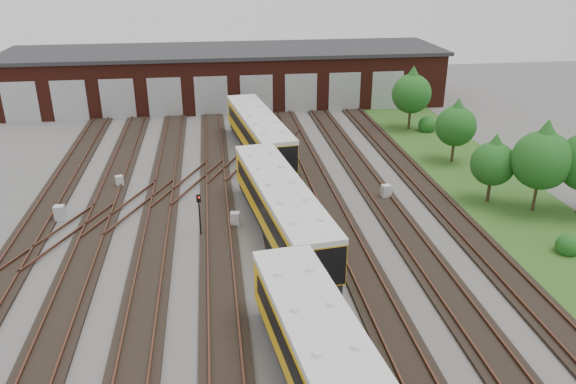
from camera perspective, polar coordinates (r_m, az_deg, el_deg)
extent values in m
plane|color=#4C4A47|center=(32.25, -3.23, -8.30)|extent=(120.00, 120.00, 0.00)
cube|color=#502E20|center=(33.99, -26.43, -8.70)|extent=(0.10, 70.00, 0.15)
cube|color=black|center=(33.13, -20.96, -8.89)|extent=(2.40, 70.00, 0.18)
cube|color=#502E20|center=(33.22, -22.21, -8.66)|extent=(0.10, 70.00, 0.15)
cube|color=#502E20|center=(32.88, -19.77, -8.62)|extent=(0.10, 70.00, 0.15)
cube|color=black|center=(32.39, -13.99, -8.70)|extent=(2.40, 70.00, 0.18)
cube|color=#502E20|center=(32.40, -15.29, -8.50)|extent=(0.10, 70.00, 0.15)
cube|color=#502E20|center=(32.22, -12.74, -8.40)|extent=(0.10, 70.00, 0.15)
cube|color=black|center=(32.14, -6.83, -8.38)|extent=(2.40, 70.00, 0.18)
cube|color=#502E20|center=(32.06, -8.14, -8.19)|extent=(0.10, 70.00, 0.15)
cube|color=#502E20|center=(32.06, -5.55, -8.05)|extent=(0.10, 70.00, 0.15)
cube|color=black|center=(32.39, 0.32, -7.93)|extent=(2.40, 70.00, 0.18)
cube|color=#502E20|center=(32.22, -0.95, -7.76)|extent=(0.10, 70.00, 0.15)
cube|color=#502E20|center=(32.40, 1.59, -7.58)|extent=(0.10, 70.00, 0.15)
cube|color=black|center=(33.12, 7.25, -7.37)|extent=(2.40, 70.00, 0.18)
cube|color=#502E20|center=(32.87, 6.04, -7.23)|extent=(0.10, 70.00, 0.15)
cube|color=#502E20|center=(33.22, 8.47, -7.02)|extent=(0.10, 70.00, 0.15)
cube|color=black|center=(34.30, 13.76, -6.75)|extent=(2.40, 70.00, 0.18)
cube|color=#502E20|center=(33.98, 12.65, -6.62)|extent=(0.10, 70.00, 0.15)
cube|color=#502E20|center=(34.48, 14.91, -6.40)|extent=(0.10, 70.00, 0.15)
cube|color=black|center=(35.90, 19.76, -6.10)|extent=(2.40, 70.00, 0.18)
cube|color=#502E20|center=(35.51, 18.76, -5.99)|extent=(0.10, 70.00, 0.15)
cube|color=#502E20|center=(36.15, 20.81, -5.76)|extent=(0.10, 70.00, 0.15)
cube|color=#502E20|center=(41.38, -15.56, -1.31)|extent=(5.40, 9.62, 0.15)
cube|color=#502E20|center=(44.67, -9.91, 1.07)|extent=(5.40, 9.62, 0.15)
cube|color=#502E20|center=(48.40, -5.07, 3.09)|extent=(5.40, 9.62, 0.15)
cube|color=#502E20|center=(38.64, -22.12, -4.05)|extent=(5.40, 9.62, 0.15)
cube|color=#502E20|center=(52.48, -0.94, 4.80)|extent=(5.40, 9.62, 0.15)
cube|color=#491B12|center=(68.86, -6.21, 11.50)|extent=(50.00, 12.00, 6.00)
cube|color=#2A2A2C|center=(68.30, -6.32, 14.09)|extent=(51.00, 12.50, 0.40)
cube|color=#A4A7A9|center=(66.23, -25.54, 8.20)|extent=(3.60, 0.12, 4.40)
cube|color=#A4A7A9|center=(64.89, -21.30, 8.62)|extent=(3.60, 0.12, 4.40)
cube|color=#A4A7A9|center=(63.92, -16.90, 8.99)|extent=(3.60, 0.12, 4.40)
cube|color=#A4A7A9|center=(63.33, -12.38, 9.33)|extent=(3.60, 0.12, 4.40)
cube|color=#A4A7A9|center=(63.13, -7.80, 9.61)|extent=(3.60, 0.12, 4.40)
cube|color=#A4A7A9|center=(63.33, -3.21, 9.82)|extent=(3.60, 0.12, 4.40)
cube|color=#A4A7A9|center=(63.92, 1.32, 9.98)|extent=(3.60, 0.12, 4.40)
cube|color=#A4A7A9|center=(64.88, 5.76, 10.07)|extent=(3.60, 0.12, 4.40)
cube|color=#A4A7A9|center=(66.22, 10.04, 10.11)|extent=(3.60, 0.12, 4.40)
cube|color=#254918|center=(46.09, 19.84, 0.38)|extent=(8.00, 55.00, 0.05)
cube|color=#DEA50C|center=(22.02, 4.87, -18.82)|extent=(4.79, 16.12, 2.33)
cube|color=silver|center=(21.15, 4.99, -16.15)|extent=(4.89, 16.14, 0.32)
cube|color=black|center=(22.27, 8.44, -17.54)|extent=(1.87, 13.88, 0.90)
cube|color=black|center=(35.98, -0.69, -3.53)|extent=(4.47, 16.08, 0.64)
cube|color=#DEA50C|center=(35.34, -0.70, -1.38)|extent=(4.79, 16.12, 2.33)
cube|color=silver|center=(34.81, -0.71, 0.61)|extent=(4.89, 16.14, 0.32)
cube|color=black|center=(34.94, -2.92, -1.23)|extent=(1.87, 13.88, 0.90)
cube|color=black|center=(35.58, 1.48, -0.74)|extent=(1.87, 13.88, 0.90)
cube|color=black|center=(50.71, -2.98, 4.57)|extent=(4.47, 16.08, 0.64)
cube|color=#DEA50C|center=(50.25, -3.02, 6.17)|extent=(4.79, 16.12, 2.33)
cube|color=silver|center=(49.88, -3.05, 7.63)|extent=(4.89, 16.14, 0.32)
cube|color=black|center=(49.91, -4.60, 6.33)|extent=(1.87, 13.88, 0.90)
cube|color=black|center=(50.48, -1.46, 6.59)|extent=(1.87, 13.88, 0.90)
cylinder|color=black|center=(36.06, -8.94, -2.77)|extent=(0.10, 0.10, 2.43)
cube|color=black|center=(35.45, -9.09, -0.64)|extent=(0.28, 0.22, 0.49)
sphere|color=red|center=(35.32, -9.10, -0.56)|extent=(0.12, 0.12, 0.12)
cylinder|color=black|center=(35.22, -0.62, -2.92)|extent=(0.09, 0.09, 2.64)
cube|color=black|center=(34.56, -0.63, -0.60)|extent=(0.25, 0.17, 0.47)
sphere|color=red|center=(34.44, -0.61, -0.52)|extent=(0.11, 0.11, 0.11)
cylinder|color=black|center=(49.30, -0.74, 4.72)|extent=(0.09, 0.09, 2.38)
cube|color=black|center=(48.87, -0.75, 6.29)|extent=(0.25, 0.19, 0.45)
sphere|color=red|center=(48.76, -0.73, 6.36)|extent=(0.11, 0.11, 0.11)
cylinder|color=black|center=(49.57, -0.38, 4.82)|extent=(0.09, 0.09, 2.37)
cube|color=black|center=(49.14, -0.39, 6.39)|extent=(0.26, 0.20, 0.46)
sphere|color=red|center=(49.03, -0.38, 6.46)|extent=(0.11, 0.11, 0.11)
cube|color=#B4B7BA|center=(40.92, -22.16, -2.04)|extent=(0.70, 0.59, 1.13)
cube|color=#B4B7BA|center=(45.36, -16.73, 1.03)|extent=(0.69, 0.64, 0.92)
cube|color=#B4B7BA|center=(37.39, -5.39, -2.80)|extent=(0.68, 0.60, 1.01)
cube|color=#B4B7BA|center=(54.17, -4.59, 5.65)|extent=(0.73, 0.64, 1.11)
cube|color=#B4B7BA|center=(41.99, 9.92, 0.01)|extent=(0.73, 0.65, 1.08)
cylinder|color=#352818|center=(59.17, 12.21, 7.18)|extent=(0.25, 0.25, 2.03)
sphere|color=#184B15|center=(58.51, 12.44, 9.72)|extent=(3.94, 3.94, 3.94)
cone|color=#184B15|center=(58.21, 12.56, 11.07)|extent=(3.38, 3.38, 2.81)
cylinder|color=#352818|center=(50.62, 16.38, 3.88)|extent=(0.23, 0.23, 1.76)
sphere|color=#184B15|center=(49.93, 16.68, 6.42)|extent=(3.43, 3.43, 3.43)
cone|color=#184B15|center=(49.61, 16.84, 7.77)|extent=(2.94, 2.94, 2.45)
cylinder|color=#352818|center=(42.83, 23.78, -0.51)|extent=(0.21, 0.21, 2.08)
sphere|color=#184B15|center=(41.89, 24.38, 2.96)|extent=(4.04, 4.04, 4.04)
cone|color=#184B15|center=(41.46, 24.71, 4.83)|extent=(3.46, 3.46, 2.88)
cylinder|color=#352818|center=(43.26, 19.71, 0.04)|extent=(0.25, 0.25, 1.62)
sphere|color=#184B15|center=(42.51, 20.10, 2.72)|extent=(3.15, 3.15, 3.15)
cone|color=#184B15|center=(42.15, 20.30, 4.15)|extent=(2.70, 2.70, 2.25)
sphere|color=#184B15|center=(37.90, 26.59, -4.62)|extent=(1.43, 1.43, 1.43)
sphere|color=#184B15|center=(58.95, 13.99, 6.85)|extent=(1.80, 1.80, 1.80)
sphere|color=#184B15|center=(67.84, 10.46, 8.93)|extent=(1.06, 1.06, 1.06)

